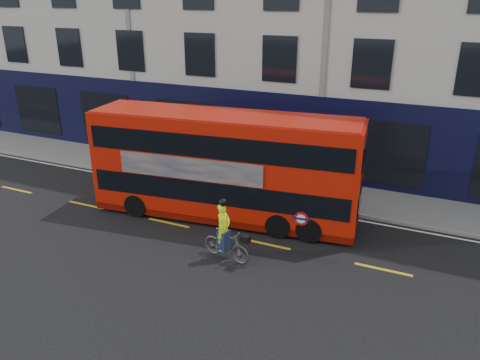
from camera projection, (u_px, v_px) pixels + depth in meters
The scene contains 8 objects.
ground at pixel (249, 265), 15.12m from camera, with size 120.00×120.00×0.00m, color black.
pavement at pixel (307, 192), 20.61m from camera, with size 60.00×3.00×0.12m, color slate.
kerb at pixel (297, 204), 19.33m from camera, with size 60.00×0.12×0.13m, color gray.
building_terrace at pixel (352, 9), 23.33m from camera, with size 50.00×10.07×15.00m.
road_edge_line at pixel (294, 209), 19.10m from camera, with size 58.00×0.10×0.01m, color silver.
lane_dashes at pixel (266, 244), 16.39m from camera, with size 58.00×0.12×0.01m, color gold, non-canonical shape.
bus at pixel (225, 166), 17.68m from camera, with size 10.39×3.44×4.11m.
cyclist at pixel (225, 240), 15.21m from camera, with size 1.85×0.81×2.16m.
Camera 1 is at (5.07, -12.02, 8.13)m, focal length 35.00 mm.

